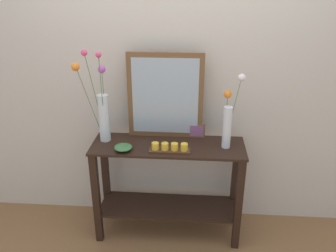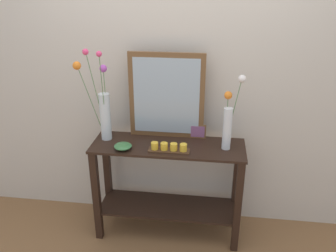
# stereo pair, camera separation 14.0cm
# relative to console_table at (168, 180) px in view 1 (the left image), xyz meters

# --- Properties ---
(ground_plane) EXTENTS (7.00, 6.00, 0.02)m
(ground_plane) POSITION_rel_console_table_xyz_m (0.00, 0.00, -0.53)
(ground_plane) COLOR brown
(wall_back) EXTENTS (6.40, 0.08, 2.70)m
(wall_back) POSITION_rel_console_table_xyz_m (0.00, 0.32, 0.83)
(wall_back) COLOR beige
(wall_back) RESTS_ON ground
(console_table) EXTENTS (1.22, 0.40, 0.85)m
(console_table) POSITION_rel_console_table_xyz_m (0.00, 0.00, 0.00)
(console_table) COLOR black
(console_table) RESTS_ON ground
(mirror_leaning) EXTENTS (0.61, 0.03, 0.70)m
(mirror_leaning) POSITION_rel_console_table_xyz_m (-0.03, 0.17, 0.68)
(mirror_leaning) COLOR brown
(mirror_leaning) RESTS_ON console_table
(tall_vase_left) EXTENTS (0.23, 0.20, 0.75)m
(tall_vase_left) POSITION_rel_console_table_xyz_m (-0.53, 0.04, 0.60)
(tall_vase_left) COLOR silver
(tall_vase_left) RESTS_ON console_table
(vase_right) EXTENTS (0.15, 0.10, 0.59)m
(vase_right) POSITION_rel_console_table_xyz_m (0.46, 0.01, 0.56)
(vase_right) COLOR silver
(vase_right) RESTS_ON console_table
(candle_tray) EXTENTS (0.32, 0.09, 0.07)m
(candle_tray) POSITION_rel_console_table_xyz_m (0.02, -0.10, 0.36)
(candle_tray) COLOR #472D1C
(candle_tray) RESTS_ON console_table
(picture_frame_small) EXTENTS (0.14, 0.01, 0.12)m
(picture_frame_small) POSITION_rel_console_table_xyz_m (0.23, 0.16, 0.39)
(picture_frame_small) COLOR brown
(picture_frame_small) RESTS_ON console_table
(decorative_bowl) EXTENTS (0.14, 0.14, 0.05)m
(decorative_bowl) POSITION_rel_console_table_xyz_m (-0.34, -0.12, 0.35)
(decorative_bowl) COLOR #38703D
(decorative_bowl) RESTS_ON console_table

